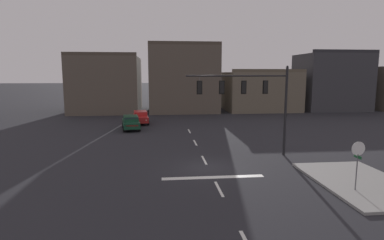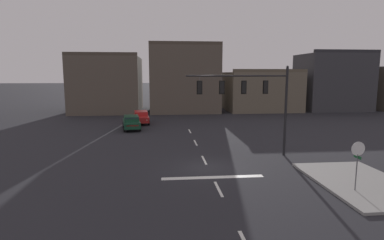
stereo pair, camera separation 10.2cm
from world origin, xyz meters
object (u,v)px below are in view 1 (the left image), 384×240
Objects in this scene: car_lot_nearside at (131,122)px; car_lot_middle at (141,117)px; signal_mast_near_side at (252,94)px; stop_sign at (358,154)px.

car_lot_nearside is 4.39m from car_lot_middle.
car_lot_nearside is (-10.40, 12.91, -3.99)m from signal_mast_near_side.
stop_sign is at bearing -62.77° from car_lot_middle.
signal_mast_near_side is at bearing -51.14° from car_lot_nearside.
stop_sign is 28.49m from car_lot_middle.
signal_mast_near_side is 2.79× the size of stop_sign.
car_lot_nearside is 1.01× the size of car_lot_middle.
stop_sign is (3.48, -8.09, -2.70)m from signal_mast_near_side.
signal_mast_near_side is 1.72× the size of car_lot_middle.
car_lot_nearside is (-13.88, 21.00, -1.29)m from stop_sign.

